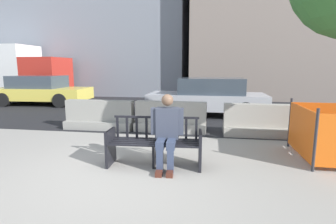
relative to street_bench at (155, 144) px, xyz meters
name	(u,v)px	position (x,y,z in m)	size (l,w,h in m)	color
ground_plane	(115,176)	(-0.55, -0.57, -0.40)	(200.00, 200.00, 0.00)	gray
street_asphalt	(179,104)	(-0.55, 8.13, -0.39)	(120.00, 12.00, 0.01)	black
street_bench	(155,144)	(0.00, 0.00, 0.00)	(1.72, 0.63, 0.88)	black
seated_person	(167,130)	(0.23, -0.04, 0.29)	(0.59, 0.74, 1.31)	#383D4C
jersey_barrier_centre	(171,119)	(-0.13, 2.70, -0.06)	(2.02, 0.73, 0.84)	#9E998E
jersey_barrier_left	(100,117)	(-2.23, 2.65, -0.06)	(2.01, 0.70, 0.84)	gray
jersey_barrier_right	(262,123)	(2.34, 2.55, -0.06)	(2.00, 0.69, 0.84)	#9E998E
car_taxi_near	(41,90)	(-7.18, 7.05, 0.31)	(4.53, 2.19, 1.40)	#DBC64C
car_sedan_mid	(208,97)	(0.88, 5.41, 0.31)	(4.34, 1.99, 1.40)	#B7B7BC
delivery_truck	(6,69)	(-10.92, 9.29, 1.29)	(6.82, 2.37, 3.05)	#B2281E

